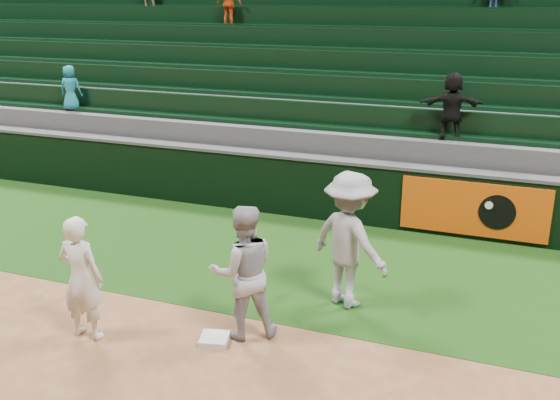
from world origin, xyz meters
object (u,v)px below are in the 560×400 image
object	(u,v)px
first_base	(214,339)
base_coach	(349,240)
baserunner	(243,272)
first_baseman	(81,278)

from	to	relation	value
first_base	base_coach	bearing A→B (deg)	50.47
baserunner	base_coach	size ratio (longest dim) A/B	0.91
first_base	baserunner	world-z (taller)	baserunner
first_baseman	base_coach	bearing A→B (deg)	-145.84
first_baseman	baserunner	size ratio (longest dim) A/B	0.93
first_base	first_baseman	world-z (taller)	first_baseman
first_base	baserunner	size ratio (longest dim) A/B	0.20
first_base	baserunner	distance (m)	0.97
first_base	first_baseman	bearing A→B (deg)	-164.55
first_baseman	first_base	bearing A→B (deg)	-165.27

